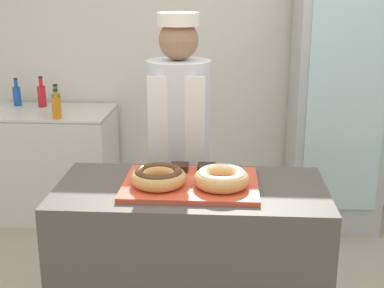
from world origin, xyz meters
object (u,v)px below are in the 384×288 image
Objects in this scene: chest_freezer at (54,163)px; donut_chocolate_glaze at (159,176)px; serving_tray at (191,184)px; donut_light_glaze at (221,178)px; bottle_orange at (57,108)px; bottle_red at (42,95)px; baker_person at (179,152)px; brownie_back_right at (206,168)px; brownie_back_left at (179,167)px; beverage_fridge at (337,103)px; bottle_blue at (17,95)px; bottle_green at (56,103)px.

donut_chocolate_glaze is at bearing -58.56° from chest_freezer.
serving_tray is 2.48× the size of donut_light_glaze.
serving_tray is at bearing -54.56° from chest_freezer.
bottle_orange is at bearing 126.46° from serving_tray.
baker_person is at bearing -45.12° from bottle_red.
donut_light_glaze is 2.88× the size of brownie_back_right.
beverage_fridge is (1.08, 1.58, 0.00)m from brownie_back_left.
donut_chocolate_glaze is 1.10× the size of bottle_blue.
donut_light_glaze is at bearing -70.15° from brownie_back_right.
brownie_back_left and brownie_back_right have the same top height.
bottle_orange is at bearing 139.58° from baker_person.
baker_person is 0.87× the size of beverage_fridge.
donut_chocolate_glaze is 0.13× the size of beverage_fridge.
bottle_blue is at bearing 173.03° from bottle_red.
brownie_back_left is 2.16m from bottle_red.
bottle_red reaches higher than donut_light_glaze.
bottle_blue is (-0.47, 0.43, 0.00)m from bottle_orange.
bottle_red is at bearing 121.83° from donut_chocolate_glaze.
donut_chocolate_glaze reaches higher than chest_freezer.
beverage_fridge is 2.03× the size of chest_freezer.
donut_chocolate_glaze is at bearing -54.10° from bottle_blue.
bottle_red is (-1.25, 1.25, 0.08)m from baker_person.
serving_tray is 2.34m from bottle_red.
beverage_fridge reaches higher than bottle_blue.
serving_tray is 2.71× the size of bottle_blue.
donut_chocolate_glaze is at bearing -92.81° from baker_person.
beverage_fridge is 8.12× the size of bottle_green.
brownie_back_left is at bearing 180.00° from brownie_back_right.
serving_tray is at bearing -54.68° from bottle_green.
brownie_back_right is 0.39× the size of bottle_orange.
serving_tray is at bearing 19.27° from donut_chocolate_glaze.
brownie_back_left is at bearing -124.38° from beverage_fridge.
beverage_fridge is 2.32m from chest_freezer.
donut_chocolate_glaze is at bearing -160.73° from serving_tray.
beverage_fridge reaches higher than donut_light_glaze.
serving_tray is 2.49m from bottle_blue.
bottle_green reaches higher than bottle_blue.
serving_tray is at bearing -80.37° from baker_person.
baker_person reaches higher than bottle_blue.
brownie_back_right is 2.25m from bottle_red.
beverage_fridge is at bearing -3.79° from bottle_red.
beverage_fridge is (1.12, 1.09, 0.08)m from baker_person.
donut_light_glaze is at bearing -48.98° from bottle_blue.
donut_chocolate_glaze is 2.30m from bottle_red.
baker_person is (-0.25, 0.70, -0.10)m from donut_light_glaze.
baker_person is at bearing -135.78° from beverage_fridge.
brownie_back_left is 2.05m from chest_freezer.
donut_chocolate_glaze is 0.30m from brownie_back_right.
beverage_fridge reaches higher than brownie_back_right.
bottle_blue reaches higher than donut_chocolate_glaze.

